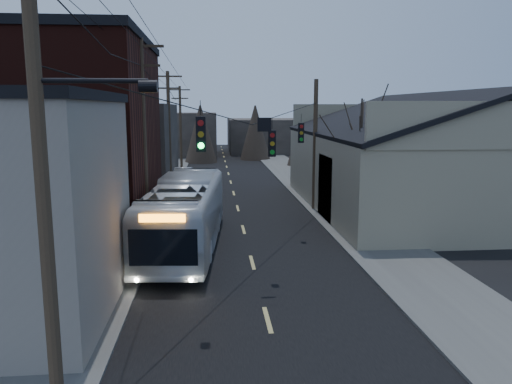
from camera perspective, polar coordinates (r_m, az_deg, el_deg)
road_surface at (r=37.56m, az=-2.43°, el=-0.66°), size 9.00×110.00×0.02m
sidewalk_left at (r=37.82m, az=-12.32°, el=-0.73°), size 4.00×110.00×0.12m
sidewalk_right at (r=38.40m, az=7.30°, el=-0.43°), size 4.00×110.00×0.12m
building_brick at (r=28.22m, az=-22.30°, el=5.44°), size 10.00×12.00×10.00m
building_left_far at (r=43.74m, az=-15.43°, el=5.07°), size 9.00×14.00×7.00m
warehouse at (r=35.37m, az=19.51°, el=2.56°), size 16.16×20.60×7.73m
building_far_left at (r=72.14m, az=-8.58°, el=6.56°), size 10.00×12.00×6.00m
building_far_right at (r=77.53m, az=1.35°, el=6.49°), size 12.00×14.00×5.00m
bare_tree at (r=28.31m, az=11.78°, el=3.12°), size 0.40×0.40×7.20m
utility_lines at (r=31.14m, az=-7.74°, el=6.31°), size 11.24×45.28×10.50m
bus at (r=24.06m, az=-8.09°, el=-2.48°), size 3.83×12.40×3.40m
parked_car at (r=43.91m, az=-8.46°, el=1.72°), size 1.83×4.68×1.52m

